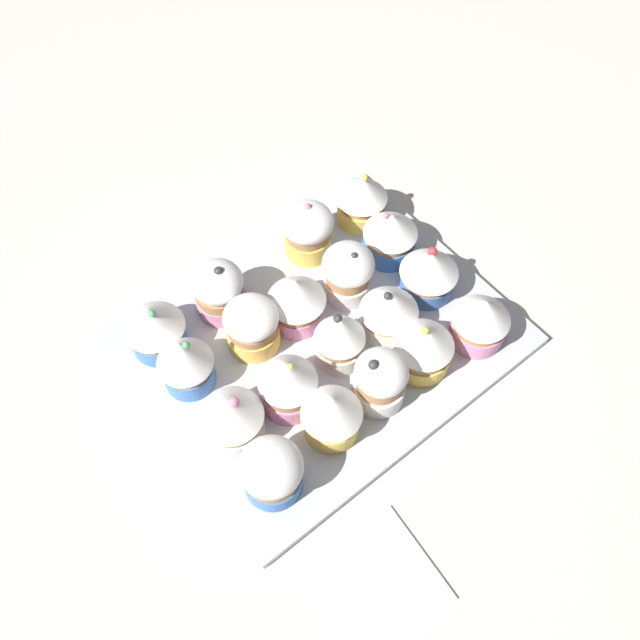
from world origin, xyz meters
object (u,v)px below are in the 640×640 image
(cupcake_16, at_px, (232,417))
(cupcake_11, at_px, (332,414))
(cupcake_8, at_px, (378,381))
(cupcake_13, at_px, (252,325))
(cupcake_10, at_px, (297,300))
(cupcake_14, at_px, (219,290))
(cupcake_15, at_px, (271,471))
(cupcake_17, at_px, (185,362))
(cupcake_5, at_px, (389,310))
(baking_tray, at_px, (320,337))
(cupcake_9, at_px, (343,336))
(napkin, at_px, (377,584))
(cupcake_18, at_px, (154,327))
(cupcake_7, at_px, (307,230))
(cupcake_12, at_px, (288,382))
(cupcake_6, at_px, (348,272))
(cupcake_4, at_px, (423,346))
(cupcake_0, at_px, (481,319))
(cupcake_3, at_px, (362,198))
(cupcake_2, at_px, (390,234))

(cupcake_16, bearing_deg, cupcake_11, -126.85)
(cupcake_8, height_order, cupcake_13, cupcake_8)
(cupcake_10, height_order, cupcake_14, cupcake_14)
(cupcake_15, height_order, cupcake_17, cupcake_17)
(cupcake_5, height_order, cupcake_14, same)
(baking_tray, relative_size, cupcake_15, 5.75)
(cupcake_9, bearing_deg, cupcake_11, 133.52)
(cupcake_16, xyz_separation_m, napkin, (-0.20, -0.02, -0.05))
(cupcake_5, relative_size, cupcake_15, 1.10)
(cupcake_18, bearing_deg, cupcake_7, -89.38)
(cupcake_14, bearing_deg, cupcake_9, -152.20)
(cupcake_8, bearing_deg, baking_tray, -1.41)
(cupcake_8, bearing_deg, cupcake_12, 52.69)
(cupcake_11, xyz_separation_m, cupcake_12, (0.05, 0.01, 0.00))
(cupcake_12, height_order, cupcake_16, cupcake_12)
(cupcake_6, distance_m, cupcake_7, 0.08)
(cupcake_4, height_order, cupcake_12, cupcake_12)
(cupcake_4, height_order, cupcake_10, cupcake_10)
(cupcake_0, height_order, cupcake_4, cupcake_4)
(cupcake_18, bearing_deg, cupcake_14, -92.05)
(napkin, bearing_deg, cupcake_17, 4.24)
(cupcake_10, distance_m, cupcake_16, 0.15)
(baking_tray, distance_m, cupcake_8, 0.11)
(cupcake_0, distance_m, cupcake_4, 0.07)
(cupcake_4, distance_m, cupcake_9, 0.08)
(cupcake_6, bearing_deg, cupcake_15, 122.93)
(cupcake_3, bearing_deg, cupcake_18, 90.29)
(cupcake_5, xyz_separation_m, cupcake_18, (0.14, 0.20, -0.00))
(cupcake_0, bearing_deg, cupcake_10, 44.79)
(cupcake_5, bearing_deg, cupcake_10, 43.95)
(cupcake_7, xyz_separation_m, cupcake_18, (-0.00, 0.20, -0.00))
(cupcake_2, distance_m, cupcake_10, 0.14)
(cupcake_0, height_order, cupcake_16, cupcake_16)
(cupcake_14, bearing_deg, cupcake_12, 175.83)
(cupcake_3, relative_size, napkin, 0.69)
(baking_tray, bearing_deg, cupcake_18, 55.36)
(cupcake_13, height_order, cupcake_15, cupcake_15)
(cupcake_7, distance_m, cupcake_9, 0.15)
(cupcake_3, bearing_deg, cupcake_17, 101.67)
(cupcake_6, bearing_deg, cupcake_4, -178.96)
(cupcake_15, bearing_deg, cupcake_7, -44.62)
(napkin, bearing_deg, cupcake_11, -23.08)
(cupcake_4, height_order, cupcake_9, cupcake_9)
(cupcake_14, xyz_separation_m, cupcake_17, (-0.05, 0.08, 0.00))
(cupcake_3, bearing_deg, cupcake_12, 123.23)
(cupcake_13, bearing_deg, cupcake_7, -62.88)
(cupcake_10, distance_m, napkin, 0.29)
(cupcake_18, bearing_deg, napkin, -176.15)
(cupcake_5, bearing_deg, cupcake_16, 89.06)
(cupcake_5, bearing_deg, cupcake_9, 83.23)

